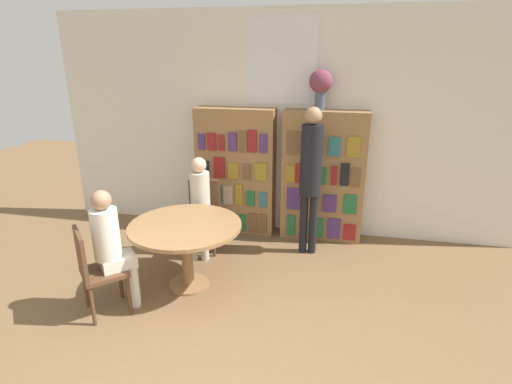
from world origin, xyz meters
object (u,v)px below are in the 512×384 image
Objects in this scene: bookshelf_left at (236,172)px; chair_left_side at (203,211)px; bookshelf_right at (323,177)px; flower_vase at (321,84)px; librarian_standing at (311,168)px; chair_near_camera at (95,267)px; reading_table at (186,235)px; seated_reader_right at (112,243)px; seated_reader_left at (200,202)px.

bookshelf_left reaches higher than chair_left_side.
bookshelf_right reaches higher than chair_left_side.
chair_left_side is at bearing -154.55° from flower_vase.
librarian_standing reaches higher than bookshelf_right.
chair_near_camera and chair_left_side have the same top height.
bookshelf_left is at bearing -179.76° from flower_vase.
seated_reader_right is (-0.54, -0.52, 0.10)m from reading_table.
seated_reader_right is (-1.89, -2.10, -0.16)m from bookshelf_right.
seated_reader_right is at bearing -136.09° from reading_table.
librarian_standing is (-0.13, -0.50, 0.25)m from bookshelf_right.
bookshelf_left is at bearing 84.86° from reading_table.
seated_reader_right reaches higher than chair_left_side.
librarian_standing is (1.89, 1.72, 0.62)m from chair_near_camera.
seated_reader_right reaches higher than chair_near_camera.
bookshelf_right reaches higher than seated_reader_right.
bookshelf_right reaches higher than reading_table.
reading_table is 0.94m from chair_near_camera.
bookshelf_right is 1.68m from seated_reader_left.
flower_vase is 2.10m from seated_reader_left.
chair_near_camera is (-2.02, -2.22, -0.37)m from bookshelf_right.
bookshelf_right is 1.65m from chair_left_side.
seated_reader_right is (-0.41, -1.45, 0.21)m from chair_left_side.
bookshelf_left is 1.60m from reading_table.
librarian_standing is at bearing -25.01° from bookshelf_left.
flower_vase is 0.42× the size of reading_table.
seated_reader_left is (0.03, -0.18, 0.20)m from chair_left_side.
flower_vase reaches higher than librarian_standing.
bookshelf_left is 1.20m from bookshelf_right.
flower_vase is 0.55× the size of chair_left_side.
bookshelf_left is 1.64m from flower_vase.
chair_near_camera is (-0.67, -0.65, -0.11)m from reading_table.
seated_reader_left is 0.68× the size of librarian_standing.
bookshelf_left is 3.50× the size of flower_vase.
reading_table is at bearing 90.00° from chair_left_side.
seated_reader_right is 2.41m from librarian_standing.
seated_reader_left reaches higher than chair_left_side.
seated_reader_left is at bearing -165.80° from librarian_standing.
bookshelf_left reaches higher than seated_reader_left.
chair_near_camera is at bearing -132.22° from bookshelf_right.
bookshelf_right is at bearing -0.01° from bookshelf_left.
seated_reader_left is at bearing 97.91° from reading_table.
seated_reader_right is at bearing -108.03° from bookshelf_left.
bookshelf_left is at bearing -114.28° from seated_reader_left.
seated_reader_right is at bearing 62.97° from seated_reader_left.
bookshelf_left is 1.39× the size of seated_reader_right.
librarian_standing is (1.07, -0.50, 0.25)m from bookshelf_left.
librarian_standing is (1.22, 1.08, 0.51)m from reading_table.
chair_near_camera is (-0.81, -2.22, -0.37)m from bookshelf_left.
bookshelf_right is 1.94× the size of chair_left_side.
librarian_standing is at bearing 41.51° from reading_table.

